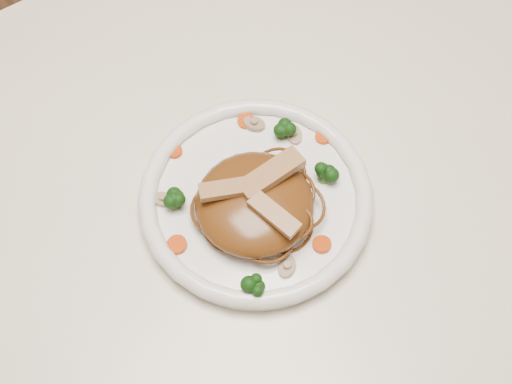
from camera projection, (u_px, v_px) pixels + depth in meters
ground at (245, 352)px, 1.45m from camera, size 4.00×4.00×0.00m
table at (238, 220)px, 0.88m from camera, size 1.20×0.80×0.75m
plate at (256, 201)px, 0.77m from camera, size 0.33×0.33×0.02m
noodle_mound at (254, 203)px, 0.74m from camera, size 0.13×0.13×0.04m
chicken_a at (271, 174)px, 0.72m from camera, size 0.08×0.03×0.01m
chicken_b at (227, 189)px, 0.72m from camera, size 0.06×0.04×0.01m
chicken_c at (274, 214)px, 0.70m from camera, size 0.03×0.06×0.01m
broccoli_0 at (282, 129)px, 0.79m from camera, size 0.03×0.03×0.03m
broccoli_1 at (174, 199)px, 0.74m from camera, size 0.04×0.04×0.03m
broccoli_2 at (253, 287)px, 0.70m from camera, size 0.03×0.03×0.03m
broccoli_3 at (325, 173)px, 0.76m from camera, size 0.03×0.03×0.03m
carrot_0 at (246, 121)px, 0.81m from camera, size 0.02×0.02×0.00m
carrot_1 at (177, 245)px, 0.73m from camera, size 0.02×0.02×0.00m
carrot_2 at (323, 137)px, 0.80m from camera, size 0.02×0.02×0.00m
carrot_3 at (175, 151)px, 0.79m from camera, size 0.02×0.02×0.00m
carrot_4 at (322, 244)px, 0.73m from camera, size 0.02×0.02×0.00m
mushroom_0 at (287, 267)px, 0.72m from camera, size 0.04×0.04×0.01m
mushroom_1 at (294, 135)px, 0.80m from camera, size 0.03×0.03×0.01m
mushroom_2 at (163, 199)px, 0.76m from camera, size 0.03×0.03×0.01m
mushroom_3 at (254, 124)px, 0.81m from camera, size 0.04×0.04×0.01m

